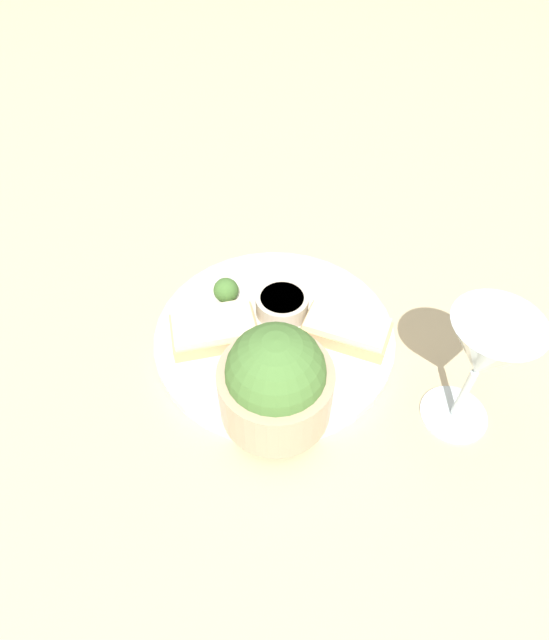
% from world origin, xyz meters
% --- Properties ---
extents(ground_plane, '(4.00, 4.00, 0.00)m').
position_xyz_m(ground_plane, '(0.00, 0.00, 0.00)').
color(ground_plane, '#C6B289').
extents(dinner_plate, '(0.28, 0.28, 0.01)m').
position_xyz_m(dinner_plate, '(0.00, 0.00, 0.01)').
color(dinner_plate, silver).
rests_on(dinner_plate, ground_plane).
extents(salad_bowl, '(0.11, 0.11, 0.11)m').
position_xyz_m(salad_bowl, '(0.03, 0.10, 0.06)').
color(salad_bowl, tan).
rests_on(salad_bowl, dinner_plate).
extents(sauce_ramekin, '(0.06, 0.06, 0.03)m').
position_xyz_m(sauce_ramekin, '(-0.02, -0.03, 0.03)').
color(sauce_ramekin, beige).
rests_on(sauce_ramekin, dinner_plate).
extents(cheese_toast_near, '(0.10, 0.06, 0.03)m').
position_xyz_m(cheese_toast_near, '(0.07, -0.01, 0.03)').
color(cheese_toast_near, tan).
rests_on(cheese_toast_near, dinner_plate).
extents(cheese_toast_far, '(0.11, 0.10, 0.03)m').
position_xyz_m(cheese_toast_far, '(-0.08, 0.03, 0.03)').
color(cheese_toast_far, tan).
rests_on(cheese_toast_far, dinner_plate).
extents(wine_glass, '(0.08, 0.08, 0.15)m').
position_xyz_m(wine_glass, '(-0.16, 0.15, 0.11)').
color(wine_glass, silver).
rests_on(wine_glass, ground_plane).
extents(garnish, '(0.03, 0.03, 0.03)m').
position_xyz_m(garnish, '(0.04, -0.07, 0.03)').
color(garnish, '#477533').
rests_on(garnish, dinner_plate).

